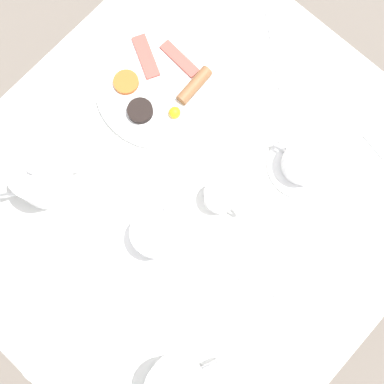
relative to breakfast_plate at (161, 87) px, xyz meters
name	(u,v)px	position (x,y,z in m)	size (l,w,h in m)	color
ground_plane	(192,237)	(0.20, -0.12, -0.72)	(8.00, 8.00, 0.00)	#70665B
table	(192,201)	(0.20, -0.12, -0.08)	(0.88, 0.95, 0.71)	white
breakfast_plate	(161,87)	(0.00, 0.00, 0.00)	(0.28, 0.28, 0.04)	white
teapot_near	(40,178)	(-0.03, -0.31, 0.05)	(0.11, 0.18, 0.13)	white
teacup_with_saucer_left	(155,235)	(0.21, -0.24, 0.02)	(0.14, 0.14, 0.07)	white
teacup_with_saucer_right	(304,162)	(0.33, 0.07, 0.02)	(0.14, 0.14, 0.07)	white
water_glass_tall	(51,357)	(0.23, -0.53, 0.05)	(0.08, 0.08, 0.11)	white
creamer_jug	(221,196)	(0.25, -0.09, 0.02)	(0.09, 0.07, 0.05)	white
napkin_folded	(273,266)	(0.42, -0.12, 0.00)	(0.18, 0.14, 0.01)	white
knife_by_plate	(275,52)	(0.12, 0.23, -0.01)	(0.16, 0.14, 0.00)	silver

